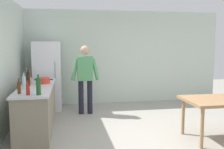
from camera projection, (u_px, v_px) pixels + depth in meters
ground_plane at (144, 137)px, 4.73m from camera, size 14.00×14.00×0.00m
wall_back at (114, 57)px, 7.51m from camera, size 6.40×0.12×2.70m
kitchen_counter at (37, 108)px, 5.12m from camera, size 0.64×2.20×0.90m
refrigerator at (47, 76)px, 6.65m from camera, size 0.70×0.67×1.80m
person at (85, 75)px, 6.26m from camera, size 0.70×0.22×1.70m
dining_table at (223, 103)px, 4.60m from camera, size 1.40×0.90×0.75m
cooking_pot at (43, 81)px, 5.42m from camera, size 0.40×0.28×0.12m
utensil_jar at (29, 81)px, 5.29m from camera, size 0.11×0.11×0.32m
bottle_sauce_red at (28, 89)px, 4.16m from camera, size 0.06×0.06×0.24m
bottle_beer_brown at (19, 87)px, 4.28m from camera, size 0.06×0.06×0.26m
bottle_wine_dark at (28, 79)px, 5.09m from camera, size 0.08×0.08×0.34m
bottle_vinegar_tall at (27, 77)px, 5.45m from camera, size 0.06×0.06×0.32m
bottle_water_clear at (24, 82)px, 4.76m from camera, size 0.07×0.07×0.30m
bottle_wine_green at (38, 86)px, 4.17m from camera, size 0.08×0.08×0.34m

